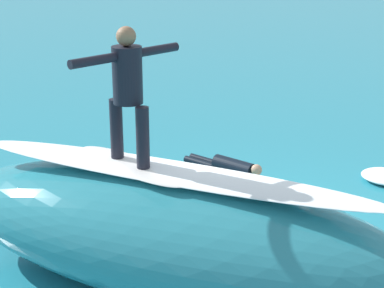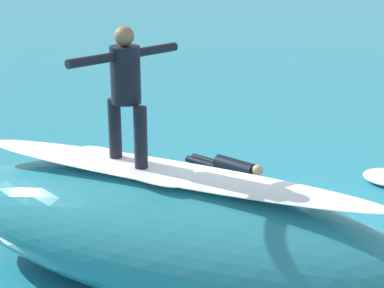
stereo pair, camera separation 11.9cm
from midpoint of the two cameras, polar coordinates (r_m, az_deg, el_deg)
name	(u,v)px [view 2 (the right image)]	position (r m, az deg, el deg)	size (l,w,h in m)	color
ground_plane	(243,226)	(9.85, 4.94, -7.28)	(120.00, 120.00, 0.00)	teal
wave_crest	(166,232)	(7.93, -1.88, -7.88)	(6.26, 2.15, 1.52)	teal
wave_foam_lip	(165,172)	(7.61, -1.94, -2.48)	(5.32, 0.75, 0.08)	white
surfboard_riding	(129,165)	(7.84, -5.25, -1.88)	(1.92, 0.53, 0.08)	silver
surfer_riding	(126,85)	(7.54, -5.48, 5.25)	(1.01, 1.32, 1.65)	black
surfboard_paddling	(235,176)	(11.60, 4.14, -2.88)	(2.34, 0.52, 0.08)	#EAE5C6
surfer_paddling	(229,166)	(11.61, 3.66, -1.96)	(1.52, 1.02, 0.30)	black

